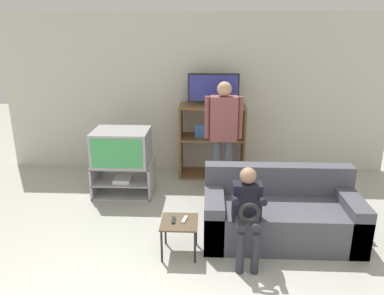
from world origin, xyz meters
The scene contains 11 objects.
wall_back centered at (0.00, 3.59, 1.30)m, with size 6.40×0.06×2.60m.
tv_stand centered at (-1.02, 2.48, 0.24)m, with size 0.86×0.58×0.48m.
television_main centered at (-1.02, 2.47, 0.73)m, with size 0.79×0.62×0.49m.
media_shelf centered at (0.28, 3.26, 0.61)m, with size 1.05×0.50×1.19m.
television_flat centered at (0.29, 3.29, 1.42)m, with size 0.81×0.20×0.50m.
snack_table centered at (-0.07, 0.96, 0.33)m, with size 0.40×0.40×0.39m.
remote_control_black centered at (-0.14, 0.97, 0.40)m, with size 0.04×0.14×0.02m, color #232328.
remote_control_white centered at (-0.02, 0.99, 0.40)m, with size 0.04×0.14×0.02m, color silver.
couch centered at (1.07, 1.35, 0.29)m, with size 1.77×0.84×0.81m.
person_standing_adult centered at (0.43, 2.51, 1.02)m, with size 0.53×0.20×1.67m.
person_seated_child centered at (0.63, 0.87, 0.61)m, with size 0.33×0.43×1.02m.
Camera 1 is at (0.22, -2.59, 2.38)m, focal length 35.00 mm.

